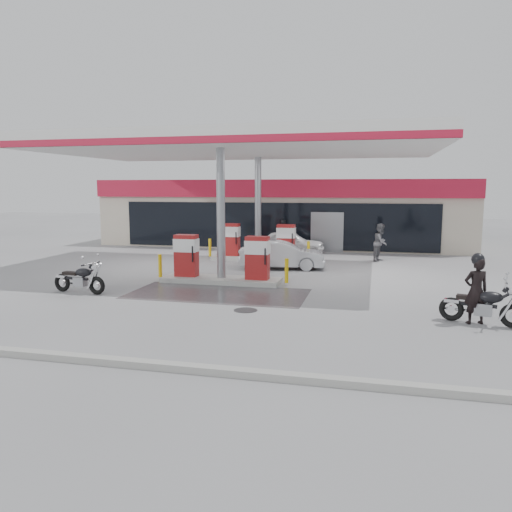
{
  "coord_description": "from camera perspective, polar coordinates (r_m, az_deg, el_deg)",
  "views": [
    {
      "loc": [
        5.63,
        -15.76,
        3.58
      ],
      "look_at": [
        1.6,
        0.93,
        1.2
      ],
      "focal_mm": 35.0,
      "sensor_mm": 36.0,
      "label": 1
    }
  ],
  "objects": [
    {
      "name": "ground",
      "position": [
        17.12,
        -5.98,
        -4.23
      ],
      "size": [
        90.0,
        90.0,
        0.0
      ],
      "primitive_type": "plane",
      "color": "gray",
      "rests_on": "ground"
    },
    {
      "name": "wet_patch",
      "position": [
        16.96,
        -4.38,
        -4.31
      ],
      "size": [
        6.0,
        3.0,
        0.0
      ],
      "primitive_type": "cube",
      "color": "#4C4C4F",
      "rests_on": "ground"
    },
    {
      "name": "drain_cover",
      "position": [
        14.67,
        -1.19,
        -6.22
      ],
      "size": [
        0.7,
        0.7,
        0.01
      ],
      "primitive_type": "cylinder",
      "color": "#38383A",
      "rests_on": "ground"
    },
    {
      "name": "kerb",
      "position": [
        10.99,
        -18.5,
        -11.13
      ],
      "size": [
        28.0,
        0.25,
        0.15
      ],
      "primitive_type": "cube",
      "color": "gray",
      "rests_on": "ground"
    },
    {
      "name": "store_building",
      "position": [
        32.23,
        3.52,
        5.09
      ],
      "size": [
        22.0,
        8.22,
        4.0
      ],
      "color": "beige",
      "rests_on": "ground"
    },
    {
      "name": "canopy",
      "position": [
        21.58,
        -1.64,
        12.38
      ],
      "size": [
        16.0,
        10.02,
        5.51
      ],
      "color": "silver",
      "rests_on": "ground"
    },
    {
      "name": "pump_island_near",
      "position": [
        18.85,
        -3.98,
        -0.88
      ],
      "size": [
        5.14,
        1.3,
        1.78
      ],
      "color": "#9E9E99",
      "rests_on": "ground"
    },
    {
      "name": "pump_island_far",
      "position": [
        24.59,
        0.23,
        1.19
      ],
      "size": [
        5.14,
        1.3,
        1.78
      ],
      "color": "#9E9E99",
      "rests_on": "ground"
    },
    {
      "name": "main_motorcycle",
      "position": [
        14.37,
        24.54,
        -5.27
      ],
      "size": [
        2.09,
        0.99,
        1.1
      ],
      "rotation": [
        0.0,
        0.0,
        -0.28
      ],
      "color": "black",
      "rests_on": "ground"
    },
    {
      "name": "biker_main",
      "position": [
        14.3,
        23.84,
        -3.65
      ],
      "size": [
        0.74,
        0.6,
        1.77
      ],
      "primitive_type": "imported",
      "rotation": [
        0.0,
        0.0,
        3.45
      ],
      "color": "black",
      "rests_on": "ground"
    },
    {
      "name": "parked_motorcycle",
      "position": [
        17.94,
        -19.47,
        -2.55
      ],
      "size": [
        2.06,
        0.79,
        1.06
      ],
      "rotation": [
        0.0,
        0.0,
        -0.12
      ],
      "color": "black",
      "rests_on": "ground"
    },
    {
      "name": "sedan_white",
      "position": [
        26.7,
        3.83,
        1.54
      ],
      "size": [
        3.86,
        1.9,
        1.27
      ],
      "primitive_type": "imported",
      "rotation": [
        0.0,
        0.0,
        1.68
      ],
      "color": "white",
      "rests_on": "ground"
    },
    {
      "name": "attendant",
      "position": [
        24.9,
        14.06,
        1.52
      ],
      "size": [
        0.96,
        1.08,
        1.83
      ],
      "primitive_type": "imported",
      "rotation": [
        0.0,
        0.0,
        1.21
      ],
      "color": "slate",
      "rests_on": "ground"
    },
    {
      "name": "hatchback_silver",
      "position": [
        21.93,
        2.95,
        0.11
      ],
      "size": [
        3.9,
        1.91,
        1.23
      ],
      "primitive_type": "imported",
      "rotation": [
        0.0,
        0.0,
        1.74
      ],
      "color": "#A8AAB0",
      "rests_on": "ground"
    },
    {
      "name": "parked_car_left",
      "position": [
        32.85,
        -10.94,
        2.62
      ],
      "size": [
        4.75,
        3.37,
        1.28
      ],
      "primitive_type": "imported",
      "rotation": [
        0.0,
        0.0,
        1.97
      ],
      "color": "black",
      "rests_on": "ground"
    },
    {
      "name": "biker_walking",
      "position": [
        28.16,
        3.12,
        2.29
      ],
      "size": [
        1.06,
        0.75,
        1.67
      ],
      "primitive_type": "imported",
      "rotation": [
        0.0,
        0.0,
        0.4
      ],
      "color": "black",
      "rests_on": "ground"
    }
  ]
}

